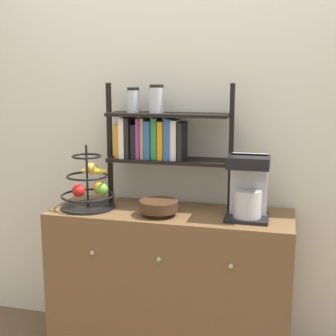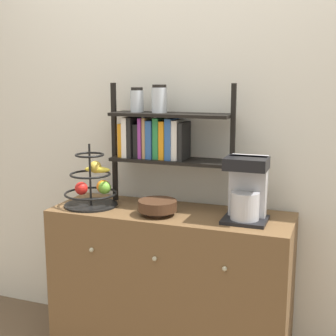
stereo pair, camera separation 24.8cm
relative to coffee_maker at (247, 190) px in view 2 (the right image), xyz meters
name	(u,v)px [view 2 (the right image)]	position (x,y,z in m)	size (l,w,h in m)	color
wall_back	(186,121)	(-0.41, 0.29, 0.30)	(7.00, 0.05, 2.60)	silver
sideboard	(170,284)	(-0.41, 0.02, -0.58)	(1.31, 0.46, 0.84)	brown
coffee_maker	(247,190)	(0.00, 0.00, 0.00)	(0.22, 0.20, 0.33)	black
fruit_stand	(93,186)	(-0.86, -0.02, -0.05)	(0.30, 0.30, 0.35)	black
wooden_bowl	(157,206)	(-0.46, -0.06, -0.11)	(0.20, 0.20, 0.08)	#422819
shelf_hutch	(159,135)	(-0.53, 0.14, 0.24)	(0.72, 0.20, 0.68)	black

